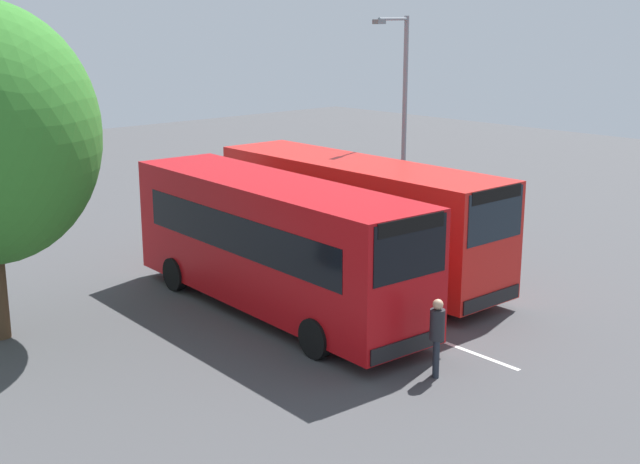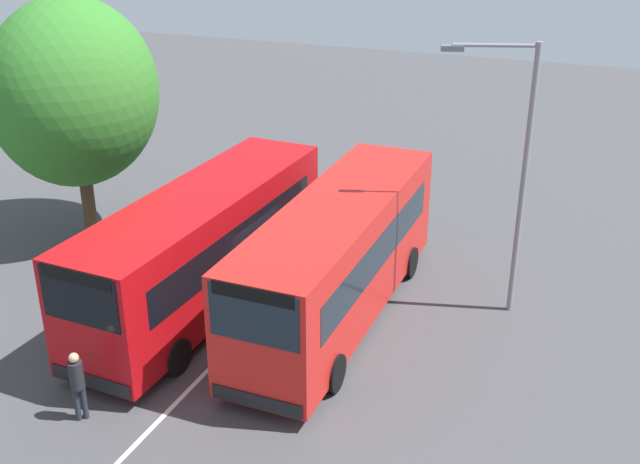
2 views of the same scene
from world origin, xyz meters
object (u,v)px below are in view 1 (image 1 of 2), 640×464
object	(u,v)px
bus_far_left	(274,242)
pedestrian	(437,331)
street_lamp	(402,114)
bus_center_left	(357,215)

from	to	relation	value
bus_far_left	pedestrian	size ratio (longest dim) A/B	5.79
bus_far_left	street_lamp	size ratio (longest dim) A/B	1.34
pedestrian	street_lamp	bearing A→B (deg)	-87.94
pedestrian	street_lamp	world-z (taller)	street_lamp
pedestrian	street_lamp	xyz separation A→B (m)	(-8.27, 8.03, 3.29)
bus_center_left	street_lamp	distance (m)	5.26
bus_far_left	street_lamp	xyz separation A→B (m)	(-2.75, 7.86, 2.45)
street_lamp	bus_center_left	bearing A→B (deg)	8.82
bus_far_left	street_lamp	bearing A→B (deg)	113.31
pedestrian	bus_center_left	bearing A→B (deg)	-75.79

